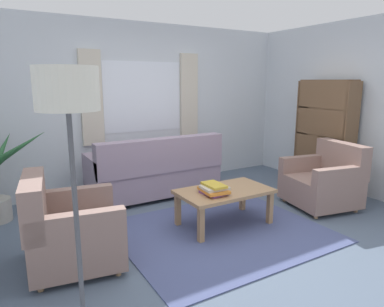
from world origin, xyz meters
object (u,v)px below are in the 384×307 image
object	(u,v)px
standing_lamp	(69,118)
couch	(155,172)
armchair_left	(68,230)
bookshelf	(324,140)
coffee_table	(224,194)
armchair_right	(324,181)
book_stack_on_table	(214,189)

from	to	relation	value
standing_lamp	couch	bearing A→B (deg)	56.93
armchair_left	bookshelf	world-z (taller)	bookshelf
armchair_left	coffee_table	bearing A→B (deg)	-80.66
armchair_right	coffee_table	xyz separation A→B (m)	(-1.56, 0.18, 0.03)
coffee_table	armchair_left	bearing A→B (deg)	-179.25
armchair_left	standing_lamp	size ratio (longest dim) A/B	0.53
couch	armchair_left	bearing A→B (deg)	42.54
bookshelf	standing_lamp	size ratio (longest dim) A/B	0.97
book_stack_on_table	standing_lamp	xyz separation A→B (m)	(-1.74, -1.13, 1.01)
couch	armchair_right	bearing A→B (deg)	139.61
armchair_right	couch	bearing A→B (deg)	-119.37
book_stack_on_table	armchair_left	bearing A→B (deg)	178.75
coffee_table	book_stack_on_table	world-z (taller)	book_stack_on_table
armchair_right	standing_lamp	xyz separation A→B (m)	(-3.49, -1.01, 1.15)
armchair_right	standing_lamp	size ratio (longest dim) A/B	0.55
armchair_left	bookshelf	bearing A→B (deg)	-75.55
bookshelf	standing_lamp	world-z (taller)	standing_lamp
couch	standing_lamp	xyz separation A→B (m)	(-1.67, -2.56, 1.14)
armchair_left	standing_lamp	world-z (taller)	standing_lamp
bookshelf	armchair_right	bearing A→B (deg)	131.26
armchair_left	couch	bearing A→B (deg)	-38.87
couch	book_stack_on_table	xyz separation A→B (m)	(0.07, -1.43, 0.13)
armchair_left	armchair_right	size ratio (longest dim) A/B	0.97
couch	coffee_table	bearing A→B (deg)	100.95
armchair_right	bookshelf	bearing A→B (deg)	142.29
couch	armchair_left	xyz separation A→B (m)	(-1.52, -1.40, -0.01)
book_stack_on_table	standing_lamp	distance (m)	2.31
coffee_table	bookshelf	world-z (taller)	bookshelf
couch	standing_lamp	distance (m)	3.26
book_stack_on_table	bookshelf	size ratio (longest dim) A/B	0.21
standing_lamp	bookshelf	bearing A→B (deg)	20.83
armchair_left	coffee_table	distance (m)	1.79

